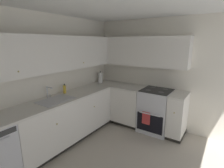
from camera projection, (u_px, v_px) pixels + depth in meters
The scene contains 13 objects.
wall_back at pixel (33, 83), 3.00m from camera, with size 4.24×0.05×2.41m, color silver.
wall_right at pixel (166, 75), 3.77m from camera, with size 0.05×3.43×2.41m, color silver.
lower_cabinets_back at pixel (67, 120), 3.35m from camera, with size 2.11×0.62×0.88m.
countertop_back at pixel (65, 97), 3.23m from camera, with size 3.31×0.60×0.04m, color beige.
lower_cabinets_right at pixel (142, 109), 3.90m from camera, with size 0.62×1.59×0.88m.
countertop_right at pixel (143, 89), 3.79m from camera, with size 0.60×1.59×0.03m.
oven_range at pixel (156, 110), 3.75m from camera, with size 0.68×0.62×1.06m.
upper_cabinets_back at pixel (50, 54), 2.99m from camera, with size 2.99×0.34×0.63m.
upper_cabinets_right at pixel (139, 51), 3.83m from camera, with size 0.32×2.14×0.63m.
sink at pixel (56, 102), 3.04m from camera, with size 0.61×0.40×0.10m.
faucet at pixel (48, 91), 3.11m from camera, with size 0.07×0.16×0.22m.
soap_bottle at pixel (65, 89), 3.43m from camera, with size 0.06×0.06×0.19m.
paper_towel_roll at pixel (100, 78), 4.32m from camera, with size 0.11×0.11×0.31m.
Camera 1 is at (-1.64, -1.09, 1.90)m, focal length 27.66 mm.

